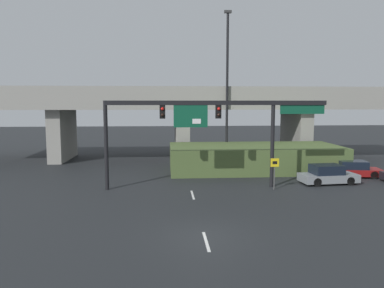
# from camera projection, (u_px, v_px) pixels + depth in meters

# --- Properties ---
(ground_plane) EXTENTS (160.00, 160.00, 0.00)m
(ground_plane) POSITION_uv_depth(u_px,v_px,m) (204.00, 235.00, 17.52)
(ground_plane) COLOR black
(lane_markings) EXTENTS (0.14, 44.67, 0.01)m
(lane_markings) POSITION_uv_depth(u_px,v_px,m) (189.00, 182.00, 29.31)
(lane_markings) COLOR silver
(lane_markings) RESTS_ON ground
(signal_gantry) EXTENTS (15.93, 0.44, 6.31)m
(signal_gantry) POSITION_uv_depth(u_px,v_px,m) (209.00, 118.00, 26.61)
(signal_gantry) COLOR black
(signal_gantry) RESTS_ON ground
(speed_limit_sign) EXTENTS (0.60, 0.11, 2.31)m
(speed_limit_sign) POSITION_uv_depth(u_px,v_px,m) (275.00, 169.00, 26.43)
(speed_limit_sign) COLOR #4C4C4C
(speed_limit_sign) RESTS_ON ground
(highway_light_pole_near) EXTENTS (0.70, 0.36, 14.91)m
(highway_light_pole_near) POSITION_uv_depth(u_px,v_px,m) (227.00, 85.00, 36.46)
(highway_light_pole_near) COLOR black
(highway_light_pole_near) RESTS_ON ground
(overpass_bridge) EXTENTS (45.48, 8.67, 7.75)m
(overpass_bridge) POSITION_uv_depth(u_px,v_px,m) (182.00, 109.00, 40.93)
(overpass_bridge) COLOR gray
(overpass_bridge) RESTS_ON ground
(grass_embankment) EXTENTS (15.31, 6.71, 2.28)m
(grass_embankment) POSITION_uv_depth(u_px,v_px,m) (254.00, 158.00, 34.17)
(grass_embankment) COLOR #4C6033
(grass_embankment) RESTS_ON ground
(parked_sedan_near_right) EXTENTS (4.43, 2.19, 1.46)m
(parked_sedan_near_right) POSITION_uv_depth(u_px,v_px,m) (328.00, 175.00, 28.54)
(parked_sedan_near_right) COLOR gray
(parked_sedan_near_right) RESTS_ON ground
(parked_sedan_mid_right) EXTENTS (4.42, 2.40, 1.35)m
(parked_sedan_mid_right) POSITION_uv_depth(u_px,v_px,m) (354.00, 169.00, 31.14)
(parked_sedan_mid_right) COLOR maroon
(parked_sedan_mid_right) RESTS_ON ground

